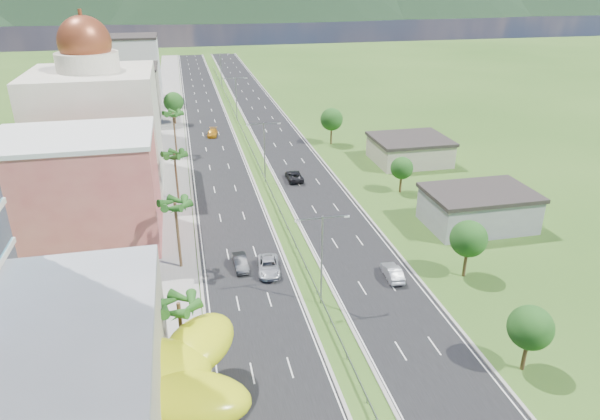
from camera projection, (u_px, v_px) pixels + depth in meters
ground at (347, 359)px, 52.47m from camera, size 500.00×500.00×0.00m
road_left at (209, 127)px, 131.24m from camera, size 11.00×260.00×0.04m
road_right at (269, 124)px, 134.23m from camera, size 11.00×260.00×0.04m
sidewalk_left at (170, 129)px, 129.33m from camera, size 7.00×260.00×0.12m
median_guardrail at (249, 144)px, 116.43m from camera, size 0.10×216.06×0.76m
streetlight_median_b at (322, 251)px, 58.65m from camera, size 6.04×0.25×11.00m
streetlight_median_c at (264, 146)px, 94.32m from camera, size 6.04×0.25×11.00m
streetlight_median_d at (236, 94)px, 134.46m from camera, size 6.04×0.25×11.00m
streetlight_median_e at (221, 67)px, 174.60m from camera, size 6.04×0.25×11.00m
lime_canopy at (125, 378)px, 42.89m from camera, size 18.00×15.00×7.40m
pink_shophouse at (81, 192)px, 72.39m from camera, size 20.00×15.00×15.00m
domed_building at (97, 122)px, 91.34m from camera, size 20.00×20.00×28.70m
midrise_grey at (118, 108)px, 115.20m from camera, size 16.00×15.00×16.00m
midrise_beige at (127, 95)px, 135.43m from camera, size 16.00×15.00×13.00m
midrise_white at (131, 70)px, 154.93m from camera, size 16.00×15.00×18.00m
shed_near at (478, 210)px, 79.33m from camera, size 15.00×10.00×5.00m
shed_far at (409, 151)px, 106.61m from camera, size 14.00×12.00×4.40m
palm_tree_b at (179, 307)px, 48.30m from camera, size 3.60×3.60×8.10m
palm_tree_c at (175, 206)px, 65.55m from camera, size 3.60×3.60×9.60m
palm_tree_d at (174, 157)px, 86.45m from camera, size 3.60×3.60×8.60m
palm_tree_e at (173, 115)px, 108.44m from camera, size 3.60×3.60×9.40m
leafy_tree_lfar at (174, 102)px, 131.85m from camera, size 4.90×4.90×8.05m
leafy_tree_ra at (530, 328)px, 49.26m from camera, size 4.20×4.20×6.90m
leafy_tree_rb at (469, 239)px, 64.85m from camera, size 4.55×4.55×7.47m
leafy_tree_rc at (402, 168)px, 90.75m from camera, size 3.85×3.85×6.33m
leafy_tree_rd at (332, 119)px, 116.22m from camera, size 4.90×4.90×8.05m
mountain_ridge at (260, 17)px, 465.78m from camera, size 860.00×140.00×90.00m
car_dark_left at (240, 262)px, 68.34m from camera, size 1.86×4.86×1.58m
car_silver_mid_left at (269, 266)px, 67.43m from camera, size 3.28×6.09×1.63m
car_yellow_far_left at (212, 133)px, 123.95m from camera, size 2.89×5.52×1.53m
car_silver_right at (392, 272)px, 66.08m from camera, size 2.02×5.02×1.62m
car_dark_far_right at (294, 176)px, 97.52m from camera, size 2.72×5.84×1.62m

